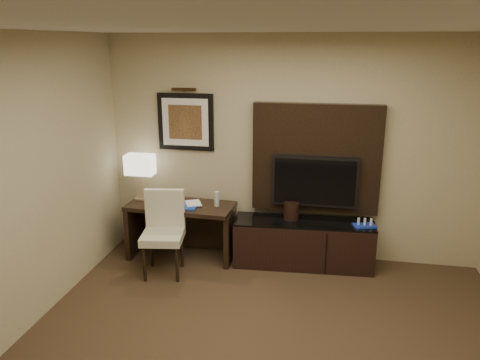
% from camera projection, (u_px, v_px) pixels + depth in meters
% --- Properties ---
extents(ceiling, '(4.50, 5.00, 0.01)m').
position_uv_depth(ceiling, '(264.00, 25.00, 2.87)').
color(ceiling, silver).
rests_on(ceiling, wall_back).
extents(wall_back, '(4.50, 0.01, 2.70)m').
position_uv_depth(wall_back, '(291.00, 150.00, 5.61)').
color(wall_back, tan).
rests_on(wall_back, floor).
extents(desk, '(1.32, 0.63, 0.69)m').
position_uv_depth(desk, '(182.00, 231.00, 5.80)').
color(desk, black).
rests_on(desk, floor).
extents(credenza, '(1.66, 0.55, 0.56)m').
position_uv_depth(credenza, '(303.00, 243.00, 5.60)').
color(credenza, black).
rests_on(credenza, floor).
extents(tv_wall_panel, '(1.50, 0.12, 1.30)m').
position_uv_depth(tv_wall_panel, '(316.00, 159.00, 5.52)').
color(tv_wall_panel, black).
rests_on(tv_wall_panel, wall_back).
extents(tv, '(1.00, 0.08, 0.60)m').
position_uv_depth(tv, '(315.00, 181.00, 5.50)').
color(tv, black).
rests_on(tv, tv_wall_panel).
extents(artwork, '(0.70, 0.04, 0.70)m').
position_uv_depth(artwork, '(186.00, 122.00, 5.73)').
color(artwork, black).
rests_on(artwork, wall_back).
extents(picture_light, '(0.04, 0.04, 0.30)m').
position_uv_depth(picture_light, '(184.00, 89.00, 5.58)').
color(picture_light, '#402814').
rests_on(picture_light, wall_back).
extents(desk_chair, '(0.53, 0.59, 0.96)m').
position_uv_depth(desk_chair, '(163.00, 236.00, 5.32)').
color(desk_chair, beige).
rests_on(desk_chair, floor).
extents(table_lamp, '(0.33, 0.20, 0.53)m').
position_uv_depth(table_lamp, '(141.00, 178.00, 5.83)').
color(table_lamp, tan).
rests_on(table_lamp, desk).
extents(desk_phone, '(0.23, 0.21, 0.11)m').
position_uv_depth(desk_phone, '(166.00, 201.00, 5.67)').
color(desk_phone, black).
rests_on(desk_phone, desk).
extents(blue_folder, '(0.23, 0.31, 0.02)m').
position_uv_depth(blue_folder, '(188.00, 205.00, 5.63)').
color(blue_folder, '#1937A6').
rests_on(blue_folder, desk).
extents(book, '(0.17, 0.10, 0.24)m').
position_uv_depth(book, '(186.00, 196.00, 5.63)').
color(book, '#B2A08C').
rests_on(book, desk).
extents(water_bottle, '(0.07, 0.07, 0.18)m').
position_uv_depth(water_bottle, '(217.00, 199.00, 5.61)').
color(water_bottle, '#ABBFC1').
rests_on(water_bottle, desk).
extents(ice_bucket, '(0.19, 0.19, 0.20)m').
position_uv_depth(ice_bucket, '(291.00, 211.00, 5.55)').
color(ice_bucket, black).
rests_on(ice_bucket, credenza).
extents(minibar_tray, '(0.29, 0.22, 0.09)m').
position_uv_depth(minibar_tray, '(365.00, 223.00, 5.34)').
color(minibar_tray, '#1A30AB').
rests_on(minibar_tray, credenza).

